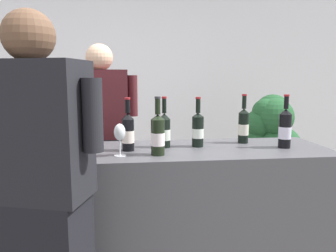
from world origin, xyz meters
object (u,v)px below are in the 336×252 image
at_px(wine_bottle_0, 198,129).
at_px(person_guest, 40,221).
at_px(wine_bottle_5, 158,134).
at_px(wine_bottle_6, 47,134).
at_px(wine_glass, 120,134).
at_px(wine_bottle_1, 77,131).
at_px(wine_bottle_3, 164,130).
at_px(wine_bottle_7, 66,133).
at_px(wine_bottle_9, 27,133).
at_px(wine_bottle_2, 285,128).
at_px(wine_bottle_4, 243,125).
at_px(person_server, 102,151).
at_px(wine_bottle_8, 128,132).
at_px(potted_shrub, 271,133).

relative_size(wine_bottle_0, person_guest, 0.19).
distance_m(wine_bottle_5, wine_bottle_6, 0.68).
bearing_deg(wine_glass, wine_bottle_1, 140.54).
relative_size(wine_bottle_3, wine_bottle_7, 0.95).
bearing_deg(person_guest, wine_bottle_9, 109.06).
xyz_separation_m(wine_bottle_3, wine_bottle_7, (-0.60, -0.14, 0.02)).
bearing_deg(wine_bottle_2, wine_bottle_6, 178.33).
height_order(wine_bottle_5, wine_bottle_7, wine_bottle_7).
height_order(wine_bottle_6, wine_bottle_9, wine_bottle_6).
xyz_separation_m(wine_bottle_3, wine_bottle_4, (0.56, 0.08, 0.01)).
bearing_deg(wine_bottle_3, wine_glass, -142.81).
bearing_deg(wine_bottle_3, wine_bottle_5, -105.95).
bearing_deg(wine_bottle_4, wine_bottle_7, -169.10).
bearing_deg(wine_bottle_9, person_server, 57.39).
bearing_deg(wine_bottle_8, wine_bottle_4, 11.12).
bearing_deg(wine_bottle_2, wine_bottle_3, 172.35).
bearing_deg(wine_glass, wine_bottle_0, 22.43).
bearing_deg(person_server, potted_shrub, 21.97).
relative_size(wine_glass, person_server, 0.11).
xyz_separation_m(wine_bottle_4, potted_shrub, (0.76, 1.23, -0.28)).
bearing_deg(wine_bottle_7, wine_bottle_8, 10.42).
xyz_separation_m(wine_bottle_2, potted_shrub, (0.54, 1.42, -0.28)).
distance_m(wine_bottle_4, wine_bottle_9, 1.42).
distance_m(wine_bottle_3, wine_bottle_9, 0.85).
bearing_deg(wine_bottle_9, potted_shrub, 31.62).
xyz_separation_m(wine_bottle_5, wine_glass, (-0.22, -0.00, 0.01)).
xyz_separation_m(wine_bottle_4, wine_bottle_6, (-1.29, -0.14, -0.01)).
height_order(wine_bottle_7, potted_shrub, wine_bottle_7).
bearing_deg(wine_bottle_8, wine_bottle_5, -38.10).
bearing_deg(person_guest, wine_bottle_1, 86.21).
relative_size(wine_bottle_8, person_guest, 0.20).
bearing_deg(wine_glass, wine_bottle_7, 167.23).
relative_size(wine_bottle_3, person_guest, 0.20).
height_order(wine_bottle_9, person_server, person_server).
distance_m(wine_bottle_7, wine_glass, 0.32).
bearing_deg(wine_bottle_2, wine_bottle_7, -178.38).
bearing_deg(potted_shrub, wine_bottle_9, -148.38).
distance_m(wine_bottle_6, wine_bottle_7, 0.16).
relative_size(wine_bottle_2, wine_bottle_4, 1.02).
xyz_separation_m(wine_bottle_2, wine_bottle_6, (-1.50, 0.04, -0.01)).
bearing_deg(wine_bottle_6, wine_bottle_5, -12.93).
distance_m(wine_bottle_1, wine_bottle_6, 0.18).
height_order(wine_bottle_1, wine_bottle_5, wine_bottle_5).
bearing_deg(wine_bottle_3, potted_shrub, 44.81).
distance_m(wine_bottle_3, wine_bottle_4, 0.57).
bearing_deg(wine_bottle_6, person_server, 67.47).
distance_m(wine_bottle_0, wine_bottle_1, 0.78).
distance_m(wine_bottle_4, wine_bottle_8, 0.81).
height_order(wine_bottle_4, wine_glass, wine_bottle_4).
height_order(wine_bottle_0, wine_bottle_1, wine_bottle_1).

